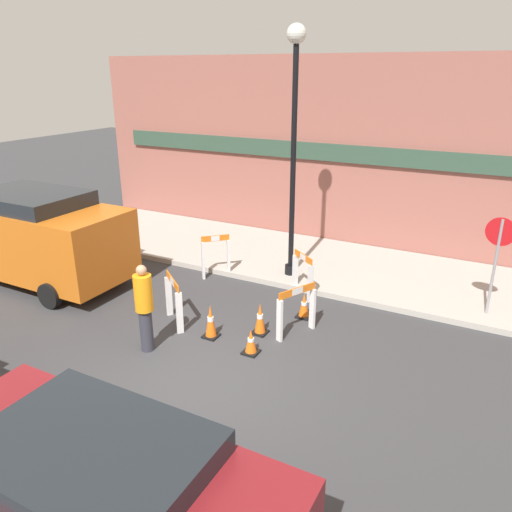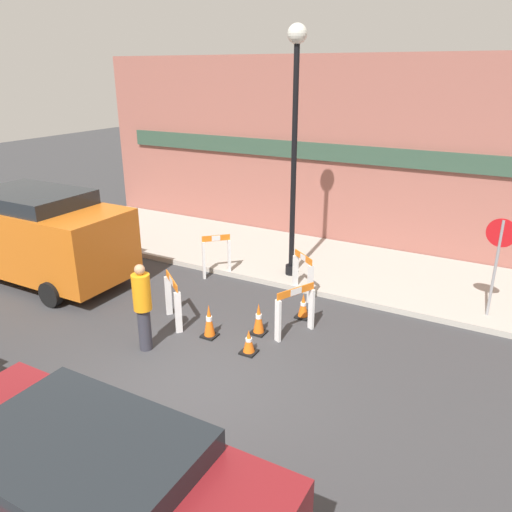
% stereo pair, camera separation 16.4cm
% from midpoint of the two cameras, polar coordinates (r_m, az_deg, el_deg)
% --- Properties ---
extents(ground_plane, '(60.00, 60.00, 0.00)m').
position_cam_midpoint_polar(ground_plane, '(8.78, -6.96, -15.01)').
color(ground_plane, '#38383A').
extents(sidewalk_slab, '(18.00, 3.79, 0.14)m').
position_cam_midpoint_polar(sidewalk_slab, '(13.79, 8.55, -0.99)').
color(sidewalk_slab, '#ADA89E').
rests_on(sidewalk_slab, ground_plane).
extents(storefront_facade, '(18.00, 0.22, 5.50)m').
position_cam_midpoint_polar(storefront_facade, '(14.90, 11.83, 11.15)').
color(storefront_facade, '#93564C').
rests_on(storefront_facade, ground_plane).
extents(streetlamp_post, '(0.44, 0.44, 5.89)m').
position_cam_midpoint_polar(streetlamp_post, '(11.97, 4.87, 14.75)').
color(streetlamp_post, black).
rests_on(streetlamp_post, sidewalk_slab).
extents(stop_sign, '(0.60, 0.10, 2.15)m').
position_cam_midpoint_polar(stop_sign, '(11.39, 26.32, 0.44)').
color(stop_sign, gray).
rests_on(stop_sign, sidewalk_slab).
extents(barricade_0, '(0.81, 0.69, 1.05)m').
position_cam_midpoint_polar(barricade_0, '(10.62, -9.05, -4.80)').
color(barricade_0, white).
rests_on(barricade_0, ground_plane).
extents(barricade_1, '(0.52, 0.91, 1.05)m').
position_cam_midpoint_polar(barricade_1, '(10.08, 4.98, -6.08)').
color(barricade_1, white).
rests_on(barricade_1, ground_plane).
extents(barricade_2, '(0.71, 0.59, 1.06)m').
position_cam_midpoint_polar(barricade_2, '(11.79, 5.77, -2.06)').
color(barricade_2, white).
rests_on(barricade_2, ground_plane).
extents(barricade_3, '(0.61, 0.60, 1.14)m').
position_cam_midpoint_polar(barricade_3, '(12.84, -4.18, 0.08)').
color(barricade_3, white).
rests_on(barricade_3, ground_plane).
extents(traffic_cone_0, '(0.30, 0.30, 0.50)m').
position_cam_midpoint_polar(traffic_cone_0, '(9.59, -0.33, -9.81)').
color(traffic_cone_0, black).
rests_on(traffic_cone_0, ground_plane).
extents(traffic_cone_1, '(0.30, 0.30, 0.71)m').
position_cam_midpoint_polar(traffic_cone_1, '(10.12, -4.91, -7.45)').
color(traffic_cone_1, black).
rests_on(traffic_cone_1, ground_plane).
extents(traffic_cone_2, '(0.30, 0.30, 0.68)m').
position_cam_midpoint_polar(traffic_cone_2, '(10.21, 0.77, -7.21)').
color(traffic_cone_2, black).
rests_on(traffic_cone_2, ground_plane).
extents(traffic_cone_3, '(0.30, 0.30, 0.56)m').
position_cam_midpoint_polar(traffic_cone_3, '(10.92, 5.85, -5.72)').
color(traffic_cone_3, black).
rests_on(traffic_cone_3, ground_plane).
extents(person_worker, '(0.42, 0.42, 1.76)m').
position_cam_midpoint_polar(person_worker, '(9.61, -12.35, -5.45)').
color(person_worker, '#33333D').
rests_on(person_worker, ground_plane).
extents(parked_car_1, '(4.21, 1.95, 1.72)m').
position_cam_midpoint_polar(parked_car_1, '(5.90, -17.78, -24.89)').
color(parked_car_1, maroon).
rests_on(parked_car_1, ground_plane).
extents(work_van, '(5.03, 2.23, 2.31)m').
position_cam_midpoint_polar(work_van, '(13.66, -23.57, 2.57)').
color(work_van, '#D16619').
rests_on(work_van, ground_plane).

